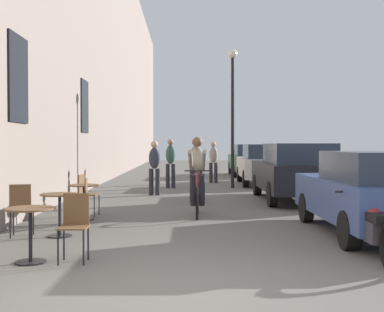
# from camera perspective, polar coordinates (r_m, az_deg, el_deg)

# --- Properties ---
(ground_plane) EXTENTS (88.00, 88.00, 0.00)m
(ground_plane) POSITION_cam_1_polar(r_m,az_deg,el_deg) (5.27, -1.31, -15.69)
(ground_plane) COLOR #5B5954
(building_facade_left) EXTENTS (0.54, 68.00, 11.90)m
(building_facade_left) POSITION_cam_1_polar(r_m,az_deg,el_deg) (19.85, -11.34, 14.11)
(building_facade_left) COLOR gray
(building_facade_left) RESTS_ON ground_plane
(cafe_table_near) EXTENTS (0.64, 0.64, 0.72)m
(cafe_table_near) POSITION_cam_1_polar(r_m,az_deg,el_deg) (6.95, -17.79, -7.21)
(cafe_table_near) COLOR black
(cafe_table_near) RESTS_ON ground_plane
(cafe_chair_near_toward_street) EXTENTS (0.38, 0.38, 0.89)m
(cafe_chair_near_toward_street) POSITION_cam_1_polar(r_m,az_deg,el_deg) (6.88, -13.12, -7.29)
(cafe_chair_near_toward_street) COLOR black
(cafe_chair_near_toward_street) RESTS_ON ground_plane
(cafe_table_mid) EXTENTS (0.64, 0.64, 0.72)m
(cafe_table_mid) POSITION_cam_1_polar(r_m,az_deg,el_deg) (8.76, -14.71, -5.43)
(cafe_table_mid) COLOR black
(cafe_table_mid) RESTS_ON ground_plane
(cafe_chair_mid_toward_street) EXTENTS (0.44, 0.44, 0.89)m
(cafe_chair_mid_toward_street) POSITION_cam_1_polar(r_m,az_deg,el_deg) (8.86, -18.73, -5.41)
(cafe_chair_mid_toward_street) COLOR black
(cafe_chair_mid_toward_street) RESTS_ON ground_plane
(cafe_table_far) EXTENTS (0.64, 0.64, 0.72)m
(cafe_table_far) POSITION_cam_1_polar(r_m,az_deg,el_deg) (10.58, -12.12, -4.26)
(cafe_table_far) COLOR black
(cafe_table_far) RESTS_ON ground_plane
(cafe_chair_far_toward_street) EXTENTS (0.41, 0.41, 0.89)m
(cafe_chair_far_toward_street) POSITION_cam_1_polar(r_m,az_deg,el_deg) (9.89, -12.47, -4.68)
(cafe_chair_far_toward_street) COLOR black
(cafe_chair_far_toward_street) RESTS_ON ground_plane
(cafe_chair_far_toward_wall) EXTENTS (0.43, 0.43, 0.89)m
(cafe_chair_far_toward_wall) POSITION_cam_1_polar(r_m,az_deg,el_deg) (11.20, -11.88, -3.98)
(cafe_chair_far_toward_wall) COLOR black
(cafe_chair_far_toward_wall) RESTS_ON ground_plane
(cyclist_on_bicycle) EXTENTS (0.52, 1.76, 1.74)m
(cyclist_on_bicycle) POSITION_cam_1_polar(r_m,az_deg,el_deg) (11.01, 0.62, -2.51)
(cyclist_on_bicycle) COLOR black
(cyclist_on_bicycle) RESTS_ON ground_plane
(pedestrian_near) EXTENTS (0.35, 0.25, 1.72)m
(pedestrian_near) POSITION_cam_1_polar(r_m,az_deg,el_deg) (13.45, 0.45, -1.12)
(pedestrian_near) COLOR #26262D
(pedestrian_near) RESTS_ON ground_plane
(pedestrian_mid) EXTENTS (0.36, 0.27, 1.66)m
(pedestrian_mid) POSITION_cam_1_polar(r_m,az_deg,el_deg) (15.37, -4.27, -0.97)
(pedestrian_mid) COLOR #26262D
(pedestrian_mid) RESTS_ON ground_plane
(pedestrian_far) EXTENTS (0.37, 0.28, 1.74)m
(pedestrian_far) POSITION_cam_1_polar(r_m,az_deg,el_deg) (17.88, -2.44, -0.49)
(pedestrian_far) COLOR #26262D
(pedestrian_far) RESTS_ON ground_plane
(pedestrian_furthest) EXTENTS (0.38, 0.30, 1.66)m
(pedestrian_furthest) POSITION_cam_1_polar(r_m,az_deg,el_deg) (20.33, 2.43, -0.40)
(pedestrian_furthest) COLOR #26262D
(pedestrian_furthest) RESTS_ON ground_plane
(street_lamp) EXTENTS (0.32, 0.32, 4.90)m
(street_lamp) POSITION_cam_1_polar(r_m,az_deg,el_deg) (17.97, 4.62, 6.30)
(street_lamp) COLOR black
(street_lamp) RESTS_ON ground_plane
(parked_car_nearest) EXTENTS (1.73, 4.02, 1.43)m
(parked_car_nearest) POSITION_cam_1_polar(r_m,az_deg,el_deg) (9.11, 19.52, -3.83)
(parked_car_nearest) COLOR #384C84
(parked_car_nearest) RESTS_ON ground_plane
(parked_car_second) EXTENTS (1.93, 4.45, 1.57)m
(parked_car_second) POSITION_cam_1_polar(r_m,az_deg,el_deg) (14.04, 11.57, -1.69)
(parked_car_second) COLOR black
(parked_car_second) RESTS_ON ground_plane
(parked_car_third) EXTENTS (1.95, 4.39, 1.54)m
(parked_car_third) POSITION_cam_1_polar(r_m,az_deg,el_deg) (19.59, 8.13, -0.88)
(parked_car_third) COLOR beige
(parked_car_third) RESTS_ON ground_plane
(parked_car_fourth) EXTENTS (1.88, 4.37, 1.55)m
(parked_car_fourth) POSITION_cam_1_polar(r_m,az_deg,el_deg) (25.13, 6.55, -0.39)
(parked_car_fourth) COLOR #23512D
(parked_car_fourth) RESTS_ON ground_plane
(parked_motorcycle) EXTENTS (0.62, 2.15, 0.92)m
(parked_motorcycle) POSITION_cam_1_polar(r_m,az_deg,el_deg) (7.24, 19.64, -7.81)
(parked_motorcycle) COLOR black
(parked_motorcycle) RESTS_ON ground_plane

